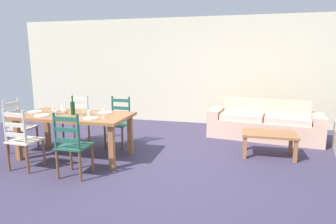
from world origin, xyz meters
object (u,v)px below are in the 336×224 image
(wine_glass_far_left, at_px, (62,106))
(coffee_cup_secondary, at_px, (58,112))
(wine_glass_near_right, at_px, (103,111))
(coffee_cup_primary, at_px, (89,113))
(dining_table, at_px, (75,119))
(dining_chair_far_right, at_px, (119,122))
(dining_chair_near_right, at_px, (72,145))
(couch, at_px, (264,124))
(dining_chair_head_west, at_px, (19,126))
(dining_chair_near_left, at_px, (22,140))
(dining_chair_far_left, at_px, (77,119))
(wine_bottle, at_px, (73,108))
(coffee_table, at_px, (269,136))
(wine_glass_near_left, at_px, (53,108))

(wine_glass_far_left, distance_m, coffee_cup_secondary, 0.19)
(wine_glass_far_left, height_order, coffee_cup_secondary, wine_glass_far_left)
(wine_glass_near_right, xyz_separation_m, coffee_cup_primary, (-0.30, 0.10, -0.07))
(dining_table, height_order, coffee_cup_primary, coffee_cup_primary)
(dining_table, bearing_deg, dining_chair_far_right, 57.65)
(dining_chair_near_right, bearing_deg, couch, 45.33)
(dining_chair_head_west, xyz_separation_m, coffee_cup_primary, (1.45, -0.04, 0.32))
(coffee_cup_primary, relative_size, couch, 0.04)
(dining_table, relative_size, wine_glass_far_left, 11.80)
(dining_chair_near_left, distance_m, dining_chair_far_left, 1.50)
(wine_bottle, bearing_deg, coffee_table, 14.96)
(dining_chair_head_west, bearing_deg, dining_chair_near_right, -26.50)
(dining_chair_near_right, xyz_separation_m, dining_chair_far_right, (0.03, 1.53, 0.00))
(dining_chair_far_right, height_order, wine_glass_far_left, dining_chair_far_right)
(dining_chair_head_west, distance_m, coffee_cup_secondary, 0.94)
(dining_chair_head_west, distance_m, wine_glass_near_right, 1.80)
(wine_glass_near_left, distance_m, coffee_table, 3.71)
(dining_chair_far_right, relative_size, coffee_cup_primary, 10.67)
(dining_chair_near_right, height_order, wine_glass_near_right, dining_chair_near_right)
(wine_bottle, height_order, coffee_table, wine_bottle)
(dining_chair_far_left, distance_m, coffee_cup_secondary, 0.91)
(couch, bearing_deg, coffee_cup_secondary, -149.05)
(dining_table, bearing_deg, couch, 32.38)
(dining_chair_far_right, distance_m, couch, 3.08)
(wine_glass_near_right, distance_m, coffee_table, 2.85)
(wine_glass_near_left, relative_size, wine_glass_near_right, 1.00)
(dining_chair_far_left, distance_m, couch, 3.91)
(wine_bottle, height_order, coffee_cup_secondary, wine_bottle)
(dining_table, relative_size, dining_chair_head_west, 1.98)
(wine_bottle, xyz_separation_m, coffee_table, (3.24, 0.87, -0.51))
(wine_glass_far_left, bearing_deg, wine_glass_near_left, -92.09)
(dining_chair_near_right, bearing_deg, dining_chair_far_right, 88.73)
(dining_chair_near_left, bearing_deg, dining_chair_head_west, 133.68)
(coffee_table, bearing_deg, dining_chair_head_west, -169.20)
(dining_chair_far_right, bearing_deg, wine_glass_far_left, -141.27)
(coffee_cup_primary, relative_size, coffee_cup_secondary, 1.00)
(dining_chair_near_right, xyz_separation_m, couch, (2.81, 2.84, -0.19))
(dining_chair_near_left, xyz_separation_m, coffee_table, (3.69, 1.56, -0.12))
(wine_bottle, bearing_deg, dining_chair_head_west, 178.46)
(dining_chair_far_right, bearing_deg, wine_glass_near_right, -81.40)
(wine_glass_far_left, relative_size, coffee_cup_primary, 1.79)
(dining_chair_head_west, height_order, wine_bottle, wine_bottle)
(dining_chair_near_right, height_order, wine_glass_near_left, dining_chair_near_right)
(dining_chair_near_left, relative_size, dining_chair_head_west, 1.00)
(dining_chair_far_left, relative_size, coffee_cup_secondary, 10.67)
(wine_glass_far_left, bearing_deg, dining_table, -21.89)
(dining_chair_far_left, height_order, coffee_cup_secondary, dining_chair_far_left)
(dining_chair_head_west, bearing_deg, coffee_cup_primary, -1.58)
(coffee_cup_primary, bearing_deg, dining_chair_far_left, 132.47)
(dining_chair_far_left, distance_m, dining_chair_far_right, 0.92)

